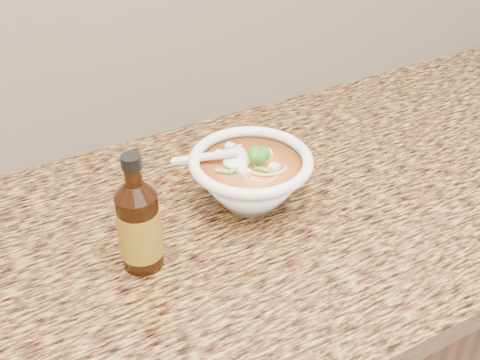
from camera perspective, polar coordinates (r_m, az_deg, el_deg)
counter_slab at (r=0.96m, az=-4.77°, el=-5.91°), size 4.00×0.68×0.04m
soup_bowl at (r=0.98m, az=1.00°, el=0.11°), size 0.21×0.20×0.11m
hot_sauce_bottle at (r=0.86m, az=-9.53°, el=-4.29°), size 0.08×0.08×0.19m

